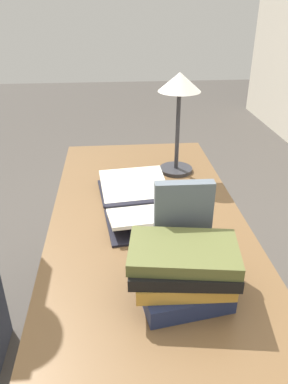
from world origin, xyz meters
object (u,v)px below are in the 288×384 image
Objects in this scene: coffee_mug at (169,239)px; open_book at (140,202)px; reading_lamp at (179,96)px; book_standing_upright at (183,224)px; book_stack_tall at (182,270)px.

open_book is at bearing -167.12° from coffee_mug.
reading_lamp is at bearing 168.59° from coffee_mug.
book_standing_upright is at bearing 9.55° from open_book.
reading_lamp is 0.68m from coffee_mug.
reading_lamp is 4.21× the size of coffee_mug.
open_book is 0.30m from coffee_mug.
coffee_mug is (-0.18, -0.01, -0.03)m from book_stack_tall.
book_standing_upright is 0.61× the size of reading_lamp.
open_book is 0.49m from book_stack_tall.
open_book is 0.48m from reading_lamp.
reading_lamp reaches higher than book_standing_upright.
open_book is 1.17× the size of reading_lamp.
reading_lamp is (-0.31, 0.19, 0.32)m from open_book.
coffee_mug is (0.60, -0.12, -0.29)m from reading_lamp.
open_book is at bearing -171.16° from book_stack_tall.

